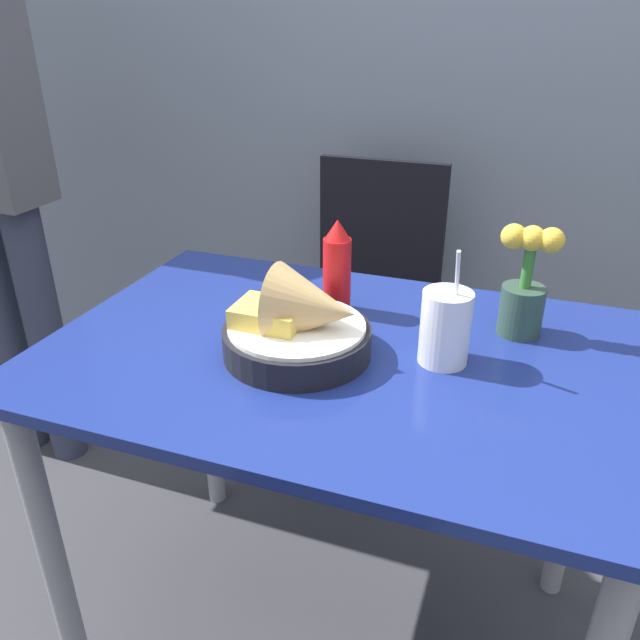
% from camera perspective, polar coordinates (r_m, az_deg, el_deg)
% --- Properties ---
extents(ground_plane, '(12.00, 12.00, 0.00)m').
position_cam_1_polar(ground_plane, '(1.68, 1.35, -26.44)').
color(ground_plane, '#38383D').
extents(wall_window, '(7.00, 0.06, 2.60)m').
position_cam_1_polar(wall_window, '(2.10, 12.51, 24.72)').
color(wall_window, slate).
rests_on(wall_window, ground_plane).
extents(dining_table, '(1.09, 0.74, 0.78)m').
position_cam_1_polar(dining_table, '(1.23, 1.68, -7.56)').
color(dining_table, navy).
rests_on(dining_table, ground_plane).
extents(chair_far_window, '(0.40, 0.40, 0.94)m').
position_cam_1_polar(chair_far_window, '(1.98, 4.77, 2.91)').
color(chair_far_window, black).
rests_on(chair_far_window, ground_plane).
extents(food_basket, '(0.27, 0.27, 0.17)m').
position_cam_1_polar(food_basket, '(1.11, -1.64, -0.52)').
color(food_basket, black).
rests_on(food_basket, dining_table).
extents(ketchup_bottle, '(0.06, 0.06, 0.20)m').
position_cam_1_polar(ketchup_bottle, '(1.27, 1.57, 4.81)').
color(ketchup_bottle, red).
rests_on(ketchup_bottle, dining_table).
extents(drink_cup, '(0.09, 0.09, 0.22)m').
position_cam_1_polar(drink_cup, '(1.11, 11.36, -0.88)').
color(drink_cup, silver).
rests_on(drink_cup, dining_table).
extents(flower_vase, '(0.11, 0.08, 0.22)m').
position_cam_1_polar(flower_vase, '(1.24, 18.20, 2.82)').
color(flower_vase, '#2D4738').
rests_on(flower_vase, dining_table).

